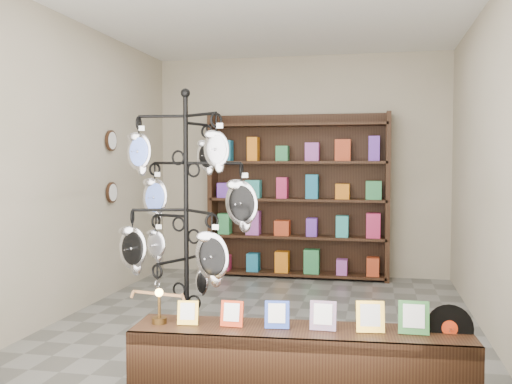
% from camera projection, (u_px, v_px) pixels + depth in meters
% --- Properties ---
extents(ground, '(5.00, 5.00, 0.00)m').
position_uv_depth(ground, '(265.00, 324.00, 5.48)').
color(ground, slate).
rests_on(ground, ground).
extents(room_envelope, '(5.00, 5.00, 5.00)m').
position_uv_depth(room_envelope, '(265.00, 131.00, 5.38)').
color(room_envelope, '#B7A993').
rests_on(room_envelope, ground).
extents(display_tree, '(1.10, 1.06, 2.08)m').
position_uv_depth(display_tree, '(186.00, 210.00, 4.12)').
color(display_tree, black).
rests_on(display_tree, ground).
extents(front_shelf, '(2.12, 0.56, 0.74)m').
position_uv_depth(front_shelf, '(300.00, 369.00, 3.55)').
color(front_shelf, black).
rests_on(front_shelf, ground).
extents(back_shelving, '(2.42, 0.36, 2.20)m').
position_uv_depth(back_shelving, '(298.00, 201.00, 7.67)').
color(back_shelving, black).
rests_on(back_shelving, ground).
extents(wall_clocks, '(0.03, 0.24, 0.84)m').
position_uv_depth(wall_clocks, '(111.00, 167.00, 6.59)').
color(wall_clocks, black).
rests_on(wall_clocks, ground).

